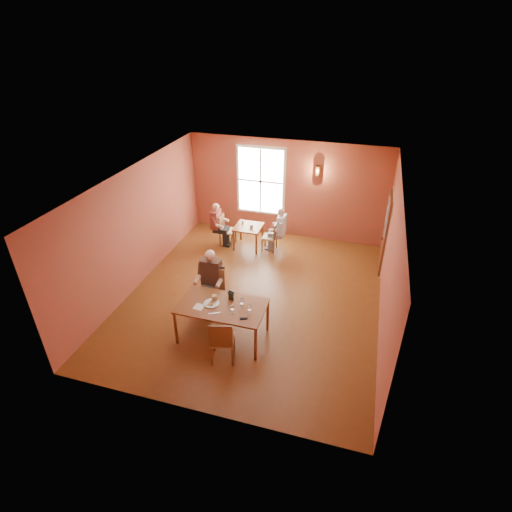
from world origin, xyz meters
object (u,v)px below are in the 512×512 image
(second_table, at_px, (248,237))
(chair_diner_maroon, at_px, (228,230))
(diner_main, at_px, (211,289))
(diner_white, at_px, (271,230))
(chair_diner_white, at_px, (270,236))
(main_table, at_px, (223,321))
(chair_empty, at_px, (222,339))
(diner_maroon, at_px, (227,225))
(chair_diner_main, at_px, (212,294))

(second_table, xyz_separation_m, chair_diner_maroon, (-0.65, 0.00, 0.12))
(diner_main, distance_m, second_table, 3.35)
(diner_white, bearing_deg, chair_diner_white, 90.00)
(main_table, relative_size, diner_white, 1.40)
(chair_empty, height_order, second_table, chair_empty)
(diner_maroon, bearing_deg, diner_main, 14.02)
(main_table, relative_size, chair_diner_main, 1.61)
(chair_diner_white, bearing_deg, diner_maroon, 90.00)
(chair_empty, bearing_deg, diner_main, 106.07)
(main_table, height_order, chair_diner_main, chair_diner_main)
(chair_diner_maroon, bearing_deg, diner_main, 13.53)
(second_table, height_order, diner_white, diner_white)
(main_table, relative_size, diner_maroon, 1.40)
(diner_main, bearing_deg, main_table, 128.88)
(diner_main, distance_m, diner_white, 3.37)
(main_table, distance_m, chair_diner_main, 0.83)
(second_table, bearing_deg, chair_empty, -79.13)
(chair_diner_white, bearing_deg, diner_white, -90.00)
(diner_main, bearing_deg, chair_diner_maroon, -76.47)
(chair_empty, bearing_deg, chair_diner_white, 78.21)
(chair_diner_white, bearing_deg, second_table, 90.00)
(chair_diner_white, distance_m, diner_white, 0.20)
(chair_diner_white, height_order, diner_maroon, diner_maroon)
(chair_diner_main, bearing_deg, diner_main, 90.00)
(chair_diner_maroon, bearing_deg, main_table, 18.24)
(chair_diner_main, bearing_deg, diner_maroon, -75.86)
(chair_diner_white, bearing_deg, main_table, -179.99)
(main_table, bearing_deg, chair_diner_maroon, 108.24)
(chair_diner_main, xyz_separation_m, chair_diner_maroon, (-0.80, 3.30, -0.09))
(chair_diner_main, relative_size, chair_diner_white, 1.26)
(chair_empty, xyz_separation_m, second_table, (-0.87, 4.55, -0.16))
(chair_diner_white, xyz_separation_m, chair_diner_maroon, (-1.30, 0.00, 0.02))
(diner_main, relative_size, diner_white, 1.15)
(chair_empty, height_order, diner_maroon, diner_maroon)
(main_table, distance_m, second_table, 4.00)
(chair_empty, height_order, chair_diner_maroon, chair_empty)
(diner_white, height_order, chair_diner_maroon, diner_white)
(diner_maroon, bearing_deg, second_table, 90.00)
(main_table, distance_m, chair_diner_maroon, 4.16)
(diner_main, height_order, chair_empty, diner_main)
(chair_empty, bearing_deg, diner_white, 77.83)
(main_table, height_order, diner_white, diner_white)
(main_table, xyz_separation_m, chair_diner_maroon, (-1.30, 3.95, 0.04))
(main_table, relative_size, chair_diner_white, 2.03)
(diner_main, height_order, chair_diner_white, diner_main)
(chair_diner_maroon, bearing_deg, second_table, 90.00)
(second_table, bearing_deg, diner_main, -87.40)
(diner_white, xyz_separation_m, diner_maroon, (-1.36, 0.00, 0.00))
(chair_diner_maroon, bearing_deg, diner_white, 90.00)
(main_table, height_order, diner_main, diner_main)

